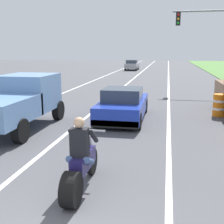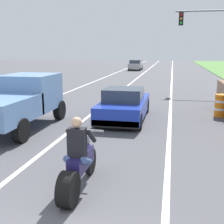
{
  "view_description": "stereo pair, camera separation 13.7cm",
  "coord_description": "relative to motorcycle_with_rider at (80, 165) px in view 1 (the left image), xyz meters",
  "views": [
    {
      "loc": [
        1.68,
        -3.14,
        2.93
      ],
      "look_at": [
        -0.01,
        5.83,
        1.0
      ],
      "focal_mm": 47.05,
      "sensor_mm": 36.0,
      "label": 1
    },
    {
      "loc": [
        1.81,
        -3.11,
        2.93
      ],
      "look_at": [
        -0.01,
        5.83,
        1.0
      ],
      "focal_mm": 47.05,
      "sensor_mm": 36.0,
      "label": 2
    }
  ],
  "objects": [
    {
      "name": "construction_barrel_mid",
      "position": [
        4.05,
        8.15,
        -0.09
      ],
      "size": [
        0.58,
        0.58,
        1.0
      ],
      "color": "orange",
      "rests_on": "ground"
    },
    {
      "name": "sports_car_blue",
      "position": [
        -0.12,
        6.72,
        0.04
      ],
      "size": [
        1.84,
        4.3,
        1.37
      ],
      "color": "#1E38B2",
      "rests_on": "ground"
    },
    {
      "name": "distant_car_far_ahead",
      "position": [
        -3.52,
        38.25,
        0.18
      ],
      "size": [
        1.8,
        4.0,
        1.5
      ],
      "color": "#99999E",
      "rests_on": "ground"
    },
    {
      "name": "motorcycle_with_rider",
      "position": [
        0.0,
        0.0,
        0.0
      ],
      "size": [
        0.7,
        2.21,
        1.62
      ],
      "color": "black",
      "rests_on": "ground"
    },
    {
      "name": "pickup_truck_left_lane_light_blue",
      "position": [
        -3.72,
        4.48,
        0.51
      ],
      "size": [
        2.02,
        4.8,
        1.98
      ],
      "color": "#6B93C6",
      "rests_on": "ground"
    },
    {
      "name": "lane_stripe_left_solid",
      "position": [
        -5.37,
        17.66,
        -0.59
      ],
      "size": [
        0.14,
        120.0,
        0.01
      ],
      "primitive_type": "cube",
      "color": "white",
      "rests_on": "ground"
    },
    {
      "name": "lane_stripe_right_solid",
      "position": [
        1.83,
        17.66,
        -0.59
      ],
      "size": [
        0.14,
        120.0,
        0.01
      ],
      "primitive_type": "cube",
      "color": "white",
      "rests_on": "ground"
    },
    {
      "name": "traffic_light_mast_near",
      "position": [
        4.83,
        16.81,
        3.39
      ],
      "size": [
        4.34,
        0.34,
        6.0
      ],
      "color": "gray",
      "rests_on": "ground"
    },
    {
      "name": "lane_stripe_centre_dashed",
      "position": [
        -1.77,
        17.66,
        -0.59
      ],
      "size": [
        0.14,
        120.0,
        0.01
      ],
      "primitive_type": "cube",
      "color": "white",
      "rests_on": "ground"
    }
  ]
}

